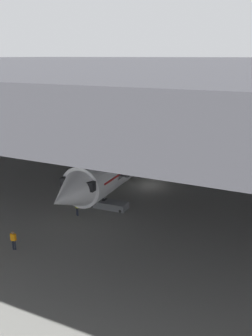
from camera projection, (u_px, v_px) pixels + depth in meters
ground_plane at (145, 184)px, 46.20m from camera, size 110.00×110.00×0.00m
hangar_structure at (184, 63)px, 54.01m from camera, size 121.00×99.00×14.70m
airplane_main at (142, 151)px, 47.49m from camera, size 37.29×38.67×12.02m
boarding_stairs at (109, 201)px, 38.67m from camera, size 4.37×1.68×4.77m
crew_worker_near_nose at (13, 239)px, 30.23m from camera, size 0.54×0.30×1.63m
crew_worker_by_stairs at (77, 207)px, 36.70m from camera, size 0.50×0.36×1.68m
airplane_distant at (105, 108)px, 88.44m from camera, size 31.15×30.46×10.02m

